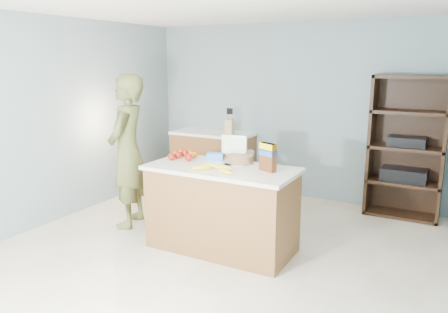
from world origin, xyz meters
The scene contains 15 objects.
floor centered at (0.00, 0.00, 0.00)m, with size 4.50×5.00×0.02m, color beige.
walls centered at (0.00, 0.00, 1.65)m, with size 4.52×5.02×2.51m.
counter_peninsula centered at (0.00, 0.30, 0.42)m, with size 1.56×0.76×0.90m.
back_cabinet centered at (-1.20, 2.20, 0.45)m, with size 1.24×0.62×0.90m.
shelving_unit centered at (1.55, 2.35, 0.86)m, with size 0.90×0.40×1.80m.
person centered at (-1.33, 0.39, 0.91)m, with size 0.67×0.44×1.82m, color brown.
knife_block centered at (-0.87, 2.12, 1.02)m, with size 0.12×0.10×0.31m.
envelopes centered at (0.01, 0.41, 0.90)m, with size 0.34×0.18×0.00m.
bananas centered at (0.02, 0.14, 0.92)m, with size 0.47×0.25×0.05m.
apples centered at (-0.57, 0.40, 0.94)m, with size 0.27×0.31×0.08m.
oranges centered at (-0.58, 0.52, 0.94)m, with size 0.26×0.22×0.07m.
blue_carton centered at (-0.21, 0.54, 0.94)m, with size 0.18×0.12×0.08m, color blue.
salad_bowl centered at (0.09, 0.55, 0.96)m, with size 0.30×0.30×0.13m.
tv centered at (-0.02, 0.62, 1.06)m, with size 0.28×0.12×0.28m.
cereal_box centered at (0.48, 0.37, 1.06)m, with size 0.20×0.14×0.28m.
Camera 1 is at (2.12, -3.52, 1.97)m, focal length 35.00 mm.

